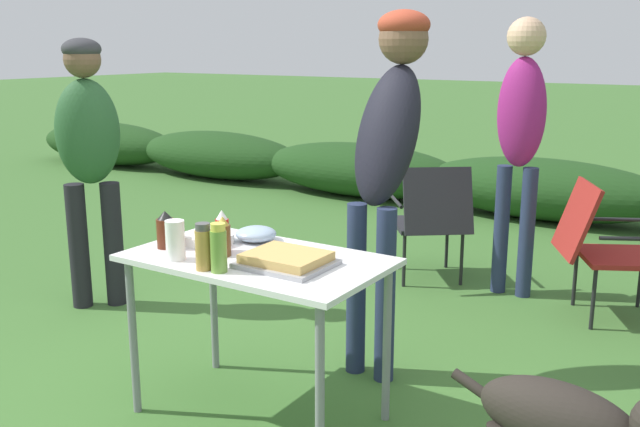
{
  "coord_description": "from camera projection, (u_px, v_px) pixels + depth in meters",
  "views": [
    {
      "loc": [
        1.79,
        -2.3,
        1.62
      ],
      "look_at": [
        0.14,
        0.28,
        0.89
      ],
      "focal_mm": 40.0,
      "sensor_mm": 36.0,
      "label": 1
    }
  ],
  "objects": [
    {
      "name": "spice_jar",
      "position": [
        203.0,
        247.0,
        2.83
      ],
      "size": [
        0.07,
        0.07,
        0.19
      ],
      "color": "#B2893D",
      "rests_on": "folding_table"
    },
    {
      "name": "mixing_bowl",
      "position": [
        256.0,
        234.0,
        3.26
      ],
      "size": [
        0.19,
        0.19,
        0.07
      ],
      "primitive_type": "ellipsoid",
      "color": "#99B2CC",
      "rests_on": "folding_table"
    },
    {
      "name": "paper_cup_stack",
      "position": [
        175.0,
        240.0,
        2.96
      ],
      "size": [
        0.08,
        0.08,
        0.17
      ],
      "primitive_type": "cylinder",
      "color": "white",
      "rests_on": "folding_table"
    },
    {
      "name": "bbq_sauce_bottle",
      "position": [
        166.0,
        230.0,
        3.14
      ],
      "size": [
        0.08,
        0.08,
        0.17
      ],
      "color": "#562314",
      "rests_on": "folding_table"
    },
    {
      "name": "standing_person_in_navy_coat",
      "position": [
        389.0,
        138.0,
        3.43
      ],
      "size": [
        0.33,
        0.5,
        1.78
      ],
      "rotation": [
        0.0,
        0.0,
        -0.06
      ],
      "color": "#232D4C",
      "rests_on": "ground"
    },
    {
      "name": "plate_stack",
      "position": [
        209.0,
        238.0,
        3.23
      ],
      "size": [
        0.23,
        0.23,
        0.04
      ],
      "primitive_type": "cylinder",
      "color": "white",
      "rests_on": "folding_table"
    },
    {
      "name": "camp_chair_green_behind_table",
      "position": [
        603.0,
        243.0,
        4.24
      ],
      "size": [
        0.74,
        0.68,
        0.83
      ],
      "rotation": [
        0.0,
        0.0,
        -1.09
      ],
      "color": "maroon",
      "rests_on": "ground"
    },
    {
      "name": "ground_plane",
      "position": [
        260.0,
        415.0,
        3.2
      ],
      "size": [
        60.0,
        60.0,
        0.0
      ],
      "primitive_type": "plane",
      "color": "#3D6B2D"
    },
    {
      "name": "camp_chair_near_hedge",
      "position": [
        431.0,
        217.0,
        4.89
      ],
      "size": [
        0.72,
        0.75,
        0.83
      ],
      "rotation": [
        0.0,
        0.0,
        0.65
      ],
      "color": "#232328",
      "rests_on": "ground"
    },
    {
      "name": "standing_person_with_beanie",
      "position": [
        521.0,
        126.0,
        4.5
      ],
      "size": [
        0.31,
        0.24,
        1.79
      ],
      "rotation": [
        0.0,
        0.0,
        0.0
      ],
      "color": "#232D4C",
      "rests_on": "ground"
    },
    {
      "name": "relish_jar",
      "position": [
        220.0,
        248.0,
        2.8
      ],
      "size": [
        0.07,
        0.07,
        0.2
      ],
      "color": "olive",
      "rests_on": "folding_table"
    },
    {
      "name": "folding_table",
      "position": [
        257.0,
        274.0,
        3.04
      ],
      "size": [
        1.1,
        0.64,
        0.74
      ],
      "color": "white",
      "rests_on": "ground"
    },
    {
      "name": "ketchup_bottle",
      "position": [
        222.0,
        232.0,
        3.08
      ],
      "size": [
        0.06,
        0.06,
        0.19
      ],
      "color": "red",
      "rests_on": "folding_table"
    },
    {
      "name": "shrub_hedge",
      "position": [
        542.0,
        189.0,
        6.76
      ],
      "size": [
        14.4,
        0.9,
        0.58
      ],
      "color": "#1E4219",
      "rests_on": "ground"
    },
    {
      "name": "standing_person_in_dark_puffer",
      "position": [
        89.0,
        145.0,
        4.32
      ],
      "size": [
        0.46,
        0.46,
        1.66
      ],
      "rotation": [
        0.0,
        0.0,
        0.78
      ],
      "color": "black",
      "rests_on": "ground"
    },
    {
      "name": "beer_bottle",
      "position": [
        223.0,
        237.0,
        3.02
      ],
      "size": [
        0.07,
        0.07,
        0.17
      ],
      "color": "brown",
      "rests_on": "folding_table"
    },
    {
      "name": "food_tray",
      "position": [
        286.0,
        260.0,
        2.89
      ],
      "size": [
        0.35,
        0.3,
        0.06
      ],
      "color": "#9E9EA3",
      "rests_on": "folding_table"
    }
  ]
}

